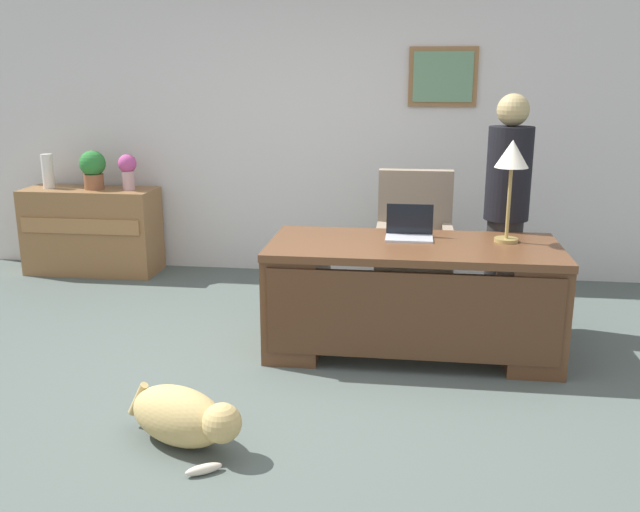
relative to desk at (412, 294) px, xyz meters
name	(u,v)px	position (x,y,z in m)	size (l,w,h in m)	color
ground_plane	(285,385)	(-0.76, -0.64, -0.42)	(12.00, 12.00, 0.00)	#4C5651
back_wall	(334,130)	(-0.75, 1.96, 0.94)	(7.00, 0.16, 2.70)	silver
desk	(412,294)	(0.00, 0.00, 0.00)	(1.93, 0.87, 0.76)	brown
credenza	(92,231)	(-3.03, 1.61, -0.01)	(1.24, 0.50, 0.81)	olive
armchair	(414,248)	(0.01, 0.99, 0.07)	(0.60, 0.59, 1.10)	gray
person_standing	(506,210)	(0.66, 0.60, 0.48)	(0.32, 0.32, 1.72)	#262323
dog_lying	(184,417)	(-1.14, -1.39, -0.26)	(0.70, 0.51, 0.30)	tan
laptop	(409,230)	(-0.03, 0.19, 0.40)	(0.32, 0.22, 0.22)	#B2B5BA
desk_lamp	(512,161)	(0.62, 0.17, 0.89)	(0.22, 0.22, 0.68)	#9E8447
vase_with_flowers	(128,169)	(-2.64, 1.61, 0.58)	(0.17, 0.17, 0.33)	#C0979B
vase_empty	(48,171)	(-3.42, 1.61, 0.55)	(0.11, 0.11, 0.32)	silver
potted_plant	(93,168)	(-2.97, 1.61, 0.59)	(0.24, 0.24, 0.36)	brown
dog_toy_bone	(204,469)	(-0.97, -1.64, -0.39)	(0.18, 0.05, 0.05)	beige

